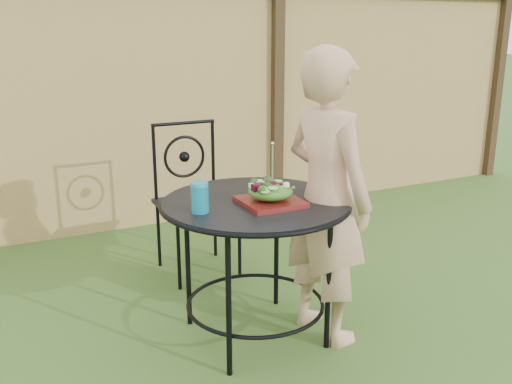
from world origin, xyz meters
TOP-DOWN VIEW (x-y plane):
  - ground at (0.00, 0.00)m, footprint 60.00×60.00m
  - fence at (-0.00, 2.19)m, footprint 8.00×0.12m
  - patio_table at (0.15, 0.25)m, footprint 0.92×0.92m
  - patio_chair at (0.18, 1.19)m, footprint 0.46×0.46m
  - diner at (0.48, 0.13)m, footprint 0.44×0.59m
  - salad_plate at (0.19, 0.17)m, footprint 0.27×0.27m
  - salad at (0.19, 0.17)m, footprint 0.21×0.21m
  - fork at (0.20, 0.17)m, footprint 0.01×0.01m
  - drinking_glass at (-0.15, 0.20)m, footprint 0.08×0.08m

SIDE VIEW (x-z plane):
  - ground at x=0.00m, z-range 0.00..0.00m
  - patio_chair at x=0.18m, z-range 0.03..0.98m
  - patio_table at x=0.15m, z-range 0.22..0.95m
  - diner at x=0.48m, z-range 0.00..1.45m
  - salad_plate at x=0.19m, z-range 0.72..0.75m
  - salad at x=0.19m, z-range 0.75..0.83m
  - drinking_glass at x=-0.15m, z-range 0.72..0.86m
  - fork at x=0.20m, z-range 0.83..1.01m
  - fence at x=0.00m, z-range 0.00..1.90m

